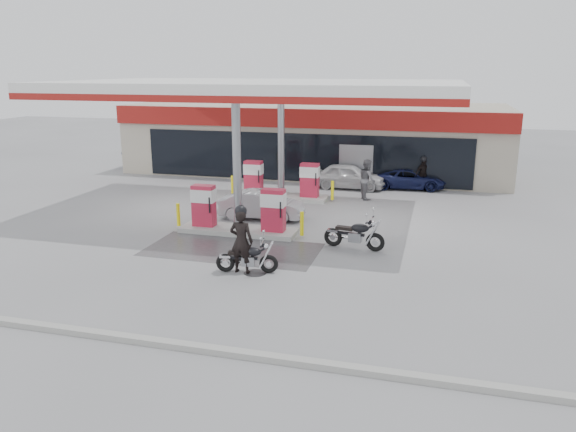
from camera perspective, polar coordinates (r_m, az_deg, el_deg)
name	(u,v)px	position (r m, az deg, el deg)	size (l,w,h in m)	color
ground	(219,248)	(19.83, -7.03, -3.27)	(90.00, 90.00, 0.00)	gray
wet_patch	(232,249)	(19.65, -5.67, -3.40)	(6.00, 3.00, 0.00)	#4C4C4F
drain_cover	(255,273)	(17.39, -3.37, -5.80)	(0.70, 0.70, 0.01)	#38383A
kerb	(106,335)	(14.05, -18.01, -11.46)	(28.00, 0.25, 0.15)	gray
store_building	(317,138)	(34.37, 2.97, 7.94)	(22.00, 8.22, 4.00)	#AFA793
canopy	(261,89)	(23.57, -2.77, 12.74)	(16.00, 10.02, 5.51)	silver
pump_island_near	(238,215)	(21.41, -5.08, 0.13)	(5.14, 1.30, 1.78)	#9E9E99
pump_island_far	(281,184)	(26.97, -0.69, 3.26)	(5.14, 1.30, 1.78)	#9E9E99
main_motorcycle	(248,259)	(17.32, -4.09, -4.36)	(1.93, 0.74, 0.99)	black
biker_main	(241,241)	(17.17, -4.76, -2.57)	(0.73, 0.48, 2.01)	black
parked_motorcycle	(355,235)	(19.62, 6.83, -1.94)	(2.19, 0.84, 1.13)	black
sedan_white	(349,176)	(29.47, 6.17, 4.06)	(1.54, 3.84, 1.31)	silver
attendant	(367,179)	(27.11, 8.04, 3.71)	(0.94, 0.73, 1.92)	slate
hatchback_silver	(261,205)	(23.39, -2.73, 1.12)	(1.24, 3.55, 1.17)	#A2A3A9
parked_car_left	(154,160)	(36.26, -13.46, 5.58)	(1.51, 3.72, 1.08)	#151546
parked_car_right	(409,179)	(29.97, 12.23, 3.72)	(1.72, 3.73, 1.04)	#131942
biker_walking	(423,174)	(29.70, 13.53, 4.15)	(0.97, 0.40, 1.66)	black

